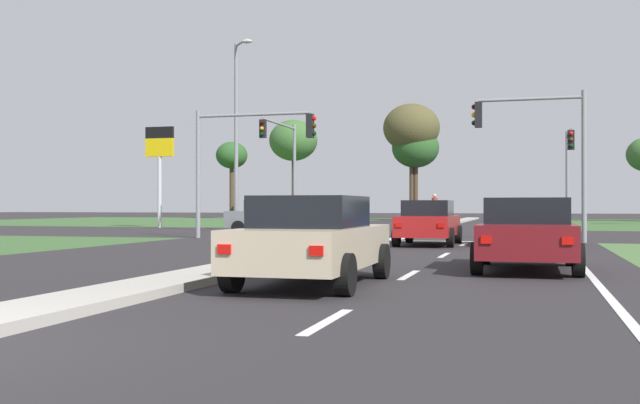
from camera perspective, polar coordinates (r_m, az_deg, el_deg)
The scene contains 34 objects.
ground_plane at distance 35.77m, azimuth 6.47°, elevation -2.43°, with size 200.00×200.00×0.00m, color #282628.
grass_verge_far_left at distance 67.48m, azimuth -11.86°, elevation -1.41°, with size 35.00×35.00×0.01m, color #385B2D.
median_island_near at distance 17.32m, azimuth -3.75°, elevation -4.48°, with size 1.20×22.00×0.14m, color #ADA89E.
median_island_far at distance 60.57m, azimuth 10.29°, elevation -1.48°, with size 1.20×36.00×0.14m, color #ADA89E.
lane_dash_near at distance 8.74m, azimuth 0.55°, elevation -9.05°, with size 0.14×2.00×0.01m, color silver.
lane_dash_second at distance 14.58m, azimuth 6.77°, elevation -5.53°, with size 0.14×2.00×0.01m, color silver.
lane_dash_third at distance 20.51m, azimuth 9.40°, elevation -4.01°, with size 0.14×2.00×0.01m, color silver.
lane_dash_fourth at distance 26.47m, azimuth 10.83°, elevation -3.16°, with size 0.14×2.00×0.01m, color silver.
edge_line_right at distance 17.37m, azimuth 19.35°, elevation -4.67°, with size 0.14×24.00×0.01m, color silver.
stop_bar_near at distance 28.38m, azimuth 11.78°, elevation -2.97°, with size 6.40×0.50×0.01m, color silver.
crosswalk_bar_near at distance 32.47m, azimuth -6.27°, elevation -2.63°, with size 0.70×2.80×0.01m, color silver.
crosswalk_bar_second at distance 32.06m, azimuth -4.37°, elevation -2.67°, with size 0.70×2.80×0.01m, color silver.
crosswalk_bar_third at distance 31.68m, azimuth -2.41°, elevation -2.69°, with size 0.70×2.80×0.01m, color silver.
crosswalk_bar_fourth at distance 31.35m, azimuth -0.41°, elevation -2.72°, with size 0.70×2.80×0.01m, color silver.
crosswalk_bar_fifth at distance 31.05m, azimuth 1.63°, elevation -2.74°, with size 0.70×2.80×0.01m, color silver.
crosswalk_bar_sixth at distance 30.79m, azimuth 3.71°, elevation -2.76°, with size 0.70×2.80×0.01m, color silver.
crosswalk_bar_seventh at distance 30.57m, azimuth 5.82°, elevation -2.78°, with size 0.70×2.80×0.01m, color silver.
car_red_near at distance 25.78m, azimuth 8.23°, elevation -1.53°, with size 1.97×4.27×1.52m.
car_blue_second at distance 67.44m, azimuth 8.83°, elevation -0.72°, with size 1.96×4.38×1.62m.
car_beige_third at distance 12.63m, azimuth -0.57°, elevation -2.87°, with size 2.02×4.38×1.50m.
car_maroon_fourth at distance 16.13m, azimuth 15.44°, elevation -2.30°, with size 2.08×4.34×1.50m.
car_grey_fifth at distance 35.63m, azimuth -3.72°, elevation -1.12°, with size 4.18×2.08×1.61m.
car_navy_sixth at distance 26.23m, azimuth 15.12°, elevation -1.50°, with size 2.05×4.16×1.52m.
traffic_signal_near_right at distance 28.79m, azimuth 16.49°, elevation 4.58°, with size 4.09×0.32×5.52m.
traffic_signal_near_left at distance 30.96m, azimuth -5.94°, elevation 4.09°, with size 5.22×0.32×5.30m.
traffic_signal_far_right at distance 40.44m, azimuth 18.35°, elevation 2.98°, with size 0.32×4.22×5.28m.
traffic_signal_far_left at distance 42.14m, azimuth -2.79°, elevation 3.67°, with size 0.32×5.72×6.10m.
street_lamp_second at distance 37.92m, azimuth -6.31°, elevation 5.63°, with size 1.44×1.50×9.47m.
pedestrian_at_median at distance 44.50m, azimuth 8.69°, elevation -0.32°, with size 0.34×0.34×1.91m.
fuel_price_totem at distance 46.55m, azimuth -12.07°, elevation 3.59°, with size 1.80×0.24×6.12m.
treeline_near at distance 78.60m, azimuth -6.72°, elevation 3.45°, with size 3.27×3.27×7.98m.
treeline_second at distance 70.52m, azimuth -2.04°, elevation 4.67°, with size 4.52×4.52×9.38m.
treeline_third at distance 68.45m, azimuth 6.95°, elevation 5.58°, with size 5.10×5.10×10.54m.
treeline_fourth at distance 68.54m, azimuth 7.26°, elevation 4.05°, with size 4.26×4.26×8.39m.
Camera 1 is at (5.77, -5.28, 1.34)m, focal length 42.17 mm.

